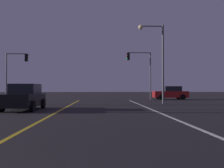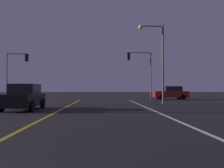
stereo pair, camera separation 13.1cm
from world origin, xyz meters
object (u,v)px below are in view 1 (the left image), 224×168
object	(u,v)px
car_crossing_side	(171,93)
car_oncoming	(25,97)
street_lamp_right_far	(157,53)
traffic_light_near_left	(17,66)
traffic_light_near_right	(139,65)

from	to	relation	value
car_crossing_side	car_oncoming	bearing A→B (deg)	46.69
car_oncoming	street_lamp_right_far	xyz separation A→B (m)	(10.04, 5.69, 3.83)
traffic_light_near_left	car_oncoming	bearing A→B (deg)	-69.22
traffic_light_near_right	street_lamp_right_far	xyz separation A→B (m)	(0.41, -7.51, 0.37)
car_crossing_side	car_oncoming	size ratio (longest dim) A/B	1.00
car_crossing_side	traffic_light_near_right	world-z (taller)	traffic_light_near_right
traffic_light_near_left	traffic_light_near_right	bearing A→B (deg)	0.00
car_crossing_side	traffic_light_near_right	bearing A→B (deg)	20.05
car_crossing_side	traffic_light_near_right	distance (m)	5.72
car_oncoming	traffic_light_near_right	bearing A→B (deg)	143.88
car_crossing_side	traffic_light_near_left	size ratio (longest dim) A/B	0.77
traffic_light_near_left	street_lamp_right_far	bearing A→B (deg)	-26.53
traffic_light_near_right	traffic_light_near_left	world-z (taller)	traffic_light_near_right
car_oncoming	traffic_light_near_left	xyz separation A→B (m)	(-5.01, 13.20, 3.29)
car_crossing_side	car_oncoming	world-z (taller)	same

